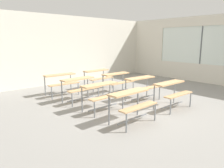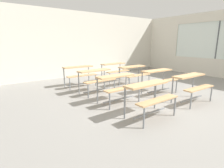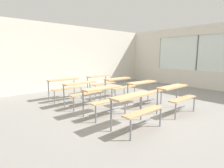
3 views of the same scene
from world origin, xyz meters
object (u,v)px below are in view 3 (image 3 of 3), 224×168
desk_bench_r2c0 (82,88)px  desk_bench_r3c1 (101,80)px  desk_bench_r1c1 (144,88)px  desk_bench_r0c0 (136,104)px  desk_bench_r2c1 (120,83)px  desk_bench_r3c0 (65,84)px  desk_bench_r1c0 (104,95)px  desk_bench_r0c1 (176,93)px

desk_bench_r2c0 → desk_bench_r3c1: same height
desk_bench_r2c0 → desk_bench_r3c1: (1.58, 1.11, 0.00)m
desk_bench_r1c1 → desk_bench_r3c1: bearing=93.3°
desk_bench_r0c0 → desk_bench_r2c1: 2.80m
desk_bench_r3c0 → desk_bench_r1c1: bearing=-52.3°
desk_bench_r1c0 → desk_bench_r3c1: size_ratio=0.98×
desk_bench_r1c1 → desk_bench_r3c1: same height
desk_bench_r0c0 → desk_bench_r1c1: size_ratio=0.99×
desk_bench_r1c0 → desk_bench_r2c0: (0.02, 1.14, 0.00)m
desk_bench_r0c1 → desk_bench_r3c1: 3.39m
desk_bench_r0c0 → desk_bench_r1c0: same height
desk_bench_r2c1 → desk_bench_r3c0: same height
desk_bench_r1c1 → desk_bench_r2c0: same height
desk_bench_r0c0 → desk_bench_r0c1: same height
desk_bench_r0c0 → desk_bench_r0c1: 1.66m
desk_bench_r3c1 → desk_bench_r1c1: bearing=-91.7°
desk_bench_r1c0 → desk_bench_r1c1: size_ratio=0.98×
desk_bench_r3c0 → desk_bench_r2c1: bearing=-32.4°
desk_bench_r1c0 → desk_bench_r2c0: 1.14m
desk_bench_r2c0 → desk_bench_r2c1: (1.61, -0.03, 0.00)m
desk_bench_r1c0 → desk_bench_r0c0: bearing=-91.9°
desk_bench_r3c1 → desk_bench_r2c1: bearing=-90.8°
desk_bench_r0c1 → desk_bench_r1c1: (-0.02, 1.09, 0.00)m
desk_bench_r2c1 → desk_bench_r3c0: 2.01m
desk_bench_r2c1 → desk_bench_r1c0: bearing=-146.0°
desk_bench_r0c0 → desk_bench_r2c0: size_ratio=0.99×
desk_bench_r0c1 → desk_bench_r1c0: size_ratio=1.00×
desk_bench_r0c1 → desk_bench_r3c0: size_ratio=0.99×
desk_bench_r0c0 → desk_bench_r3c0: bearing=88.9°
desk_bench_r0c1 → desk_bench_r0c0: bearing=-179.2°
desk_bench_r2c1 → desk_bench_r3c0: (-1.66, 1.14, 0.00)m
desk_bench_r2c0 → desk_bench_r1c1: bearing=-39.7°
desk_bench_r0c1 → desk_bench_r2c0: same height
desk_bench_r0c1 → desk_bench_r3c1: bearing=91.4°
desk_bench_r2c1 → desk_bench_r3c1: 1.13m
desk_bench_r0c0 → desk_bench_r3c0: 3.40m
desk_bench_r1c1 → desk_bench_r3c0: same height
desk_bench_r0c0 → desk_bench_r2c0: (0.04, 2.29, 0.00)m
desk_bench_r0c1 → desk_bench_r3c0: (-1.67, 3.40, 0.00)m
desk_bench_r1c1 → desk_bench_r3c0: bearing=128.4°
desk_bench_r1c1 → desk_bench_r3c0: size_ratio=1.01×
desk_bench_r3c0 → desk_bench_r3c1: size_ratio=1.00×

